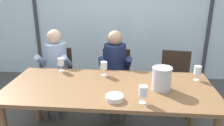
{
  "coord_description": "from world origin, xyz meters",
  "views": [
    {
      "loc": [
        0.23,
        -2.24,
        1.82
      ],
      "look_at": [
        0.0,
        0.35,
        0.91
      ],
      "focal_mm": 35.73,
      "sensor_mm": 36.0,
      "label": 1
    }
  ],
  "objects_px": {
    "person_navy_polo": "(115,67)",
    "wine_glass_by_left_taster": "(104,66)",
    "chair_near_curtain": "(57,72)",
    "person_pale_blue_shirt": "(55,65)",
    "chair_center": "(175,76)",
    "wine_glass_near_bucket": "(198,71)",
    "tasting_bowl": "(114,98)",
    "ice_bucket_primary": "(162,78)",
    "wine_glass_by_right_taster": "(143,92)",
    "chair_left_of_center": "(116,74)",
    "wine_glass_center_pour": "(61,62)",
    "dining_table": "(109,92)"
  },
  "relations": [
    {
      "from": "person_pale_blue_shirt",
      "to": "tasting_bowl",
      "type": "relative_size",
      "value": 6.93
    },
    {
      "from": "wine_glass_by_left_taster",
      "to": "wine_glass_by_right_taster",
      "type": "xyz_separation_m",
      "value": [
        0.45,
        -0.66,
        0.0
      ]
    },
    {
      "from": "chair_center",
      "to": "person_pale_blue_shirt",
      "type": "relative_size",
      "value": 0.74
    },
    {
      "from": "person_pale_blue_shirt",
      "to": "tasting_bowl",
      "type": "height_order",
      "value": "person_pale_blue_shirt"
    },
    {
      "from": "wine_glass_by_left_taster",
      "to": "wine_glass_near_bucket",
      "type": "bearing_deg",
      "value": -2.85
    },
    {
      "from": "chair_near_curtain",
      "to": "wine_glass_by_right_taster",
      "type": "xyz_separation_m",
      "value": [
        1.27,
        -1.27,
        0.35
      ]
    },
    {
      "from": "dining_table",
      "to": "wine_glass_center_pour",
      "type": "xyz_separation_m",
      "value": [
        -0.67,
        0.41,
        0.19
      ]
    },
    {
      "from": "dining_table",
      "to": "person_navy_polo",
      "type": "distance_m",
      "value": 0.77
    },
    {
      "from": "dining_table",
      "to": "wine_glass_by_right_taster",
      "type": "relative_size",
      "value": 13.23
    },
    {
      "from": "tasting_bowl",
      "to": "wine_glass_near_bucket",
      "type": "height_order",
      "value": "wine_glass_near_bucket"
    },
    {
      "from": "person_navy_polo",
      "to": "wine_glass_by_right_taster",
      "type": "height_order",
      "value": "person_navy_polo"
    },
    {
      "from": "chair_center",
      "to": "ice_bucket_primary",
      "type": "distance_m",
      "value": 1.06
    },
    {
      "from": "ice_bucket_primary",
      "to": "wine_glass_center_pour",
      "type": "height_order",
      "value": "ice_bucket_primary"
    },
    {
      "from": "chair_left_of_center",
      "to": "person_navy_polo",
      "type": "height_order",
      "value": "person_navy_polo"
    },
    {
      "from": "person_pale_blue_shirt",
      "to": "wine_glass_center_pour",
      "type": "height_order",
      "value": "person_pale_blue_shirt"
    },
    {
      "from": "tasting_bowl",
      "to": "wine_glass_by_right_taster",
      "type": "height_order",
      "value": "wine_glass_by_right_taster"
    },
    {
      "from": "chair_near_curtain",
      "to": "chair_center",
      "type": "xyz_separation_m",
      "value": [
        1.81,
        -0.02,
        0.0
      ]
    },
    {
      "from": "person_navy_polo",
      "to": "ice_bucket_primary",
      "type": "height_order",
      "value": "person_navy_polo"
    },
    {
      "from": "person_pale_blue_shirt",
      "to": "wine_glass_center_pour",
      "type": "distance_m",
      "value": 0.45
    },
    {
      "from": "person_navy_polo",
      "to": "wine_glass_by_left_taster",
      "type": "distance_m",
      "value": 0.5
    },
    {
      "from": "person_navy_polo",
      "to": "tasting_bowl",
      "type": "relative_size",
      "value": 6.93
    },
    {
      "from": "wine_glass_by_left_taster",
      "to": "ice_bucket_primary",
      "type": "bearing_deg",
      "value": -27.48
    },
    {
      "from": "chair_center",
      "to": "ice_bucket_primary",
      "type": "xyz_separation_m",
      "value": [
        -0.33,
        -0.94,
        0.36
      ]
    },
    {
      "from": "wine_glass_by_left_taster",
      "to": "wine_glass_by_right_taster",
      "type": "height_order",
      "value": "same"
    },
    {
      "from": "dining_table",
      "to": "wine_glass_center_pour",
      "type": "bearing_deg",
      "value": 148.46
    },
    {
      "from": "dining_table",
      "to": "chair_left_of_center",
      "type": "height_order",
      "value": "chair_left_of_center"
    },
    {
      "from": "ice_bucket_primary",
      "to": "wine_glass_by_left_taster",
      "type": "height_order",
      "value": "ice_bucket_primary"
    },
    {
      "from": "dining_table",
      "to": "person_navy_polo",
      "type": "relative_size",
      "value": 1.89
    },
    {
      "from": "chair_near_curtain",
      "to": "person_navy_polo",
      "type": "relative_size",
      "value": 0.74
    },
    {
      "from": "chair_near_curtain",
      "to": "wine_glass_by_right_taster",
      "type": "distance_m",
      "value": 1.83
    },
    {
      "from": "wine_glass_center_pour",
      "to": "wine_glass_by_left_taster",
      "type": "bearing_deg",
      "value": -9.63
    },
    {
      "from": "chair_left_of_center",
      "to": "ice_bucket_primary",
      "type": "relative_size",
      "value": 3.55
    },
    {
      "from": "person_navy_polo",
      "to": "wine_glass_by_right_taster",
      "type": "relative_size",
      "value": 6.98
    },
    {
      "from": "chair_left_of_center",
      "to": "person_navy_polo",
      "type": "bearing_deg",
      "value": -89.87
    },
    {
      "from": "chair_left_of_center",
      "to": "wine_glass_center_pour",
      "type": "distance_m",
      "value": 0.92
    },
    {
      "from": "wine_glass_by_left_taster",
      "to": "person_pale_blue_shirt",
      "type": "bearing_deg",
      "value": 149.88
    },
    {
      "from": "ice_bucket_primary",
      "to": "wine_glass_by_left_taster",
      "type": "relative_size",
      "value": 1.45
    },
    {
      "from": "chair_left_of_center",
      "to": "person_pale_blue_shirt",
      "type": "height_order",
      "value": "person_pale_blue_shirt"
    },
    {
      "from": "chair_near_curtain",
      "to": "person_pale_blue_shirt",
      "type": "relative_size",
      "value": 0.74
    },
    {
      "from": "chair_near_curtain",
      "to": "chair_center",
      "type": "distance_m",
      "value": 1.81
    },
    {
      "from": "tasting_bowl",
      "to": "wine_glass_center_pour",
      "type": "height_order",
      "value": "wine_glass_center_pour"
    },
    {
      "from": "person_pale_blue_shirt",
      "to": "wine_glass_by_left_taster",
      "type": "height_order",
      "value": "person_pale_blue_shirt"
    },
    {
      "from": "tasting_bowl",
      "to": "dining_table",
      "type": "bearing_deg",
      "value": 104.99
    },
    {
      "from": "chair_near_curtain",
      "to": "wine_glass_by_left_taster",
      "type": "bearing_deg",
      "value": -34.28
    },
    {
      "from": "wine_glass_center_pour",
      "to": "wine_glass_by_right_taster",
      "type": "relative_size",
      "value": 1.0
    },
    {
      "from": "chair_center",
      "to": "wine_glass_by_right_taster",
      "type": "xyz_separation_m",
      "value": [
        -0.54,
        -1.25,
        0.35
      ]
    },
    {
      "from": "chair_near_curtain",
      "to": "person_pale_blue_shirt",
      "type": "xyz_separation_m",
      "value": [
        0.03,
        -0.16,
        0.17
      ]
    },
    {
      "from": "dining_table",
      "to": "wine_glass_by_left_taster",
      "type": "relative_size",
      "value": 13.23
    },
    {
      "from": "person_pale_blue_shirt",
      "to": "ice_bucket_primary",
      "type": "bearing_deg",
      "value": -31.58
    },
    {
      "from": "person_navy_polo",
      "to": "tasting_bowl",
      "type": "height_order",
      "value": "person_navy_polo"
    }
  ]
}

